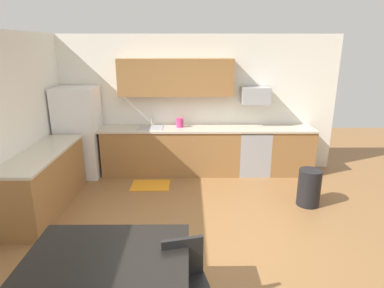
# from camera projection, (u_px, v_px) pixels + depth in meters

# --- Properties ---
(ground_plane) EXTENTS (12.00, 12.00, 0.00)m
(ground_plane) POSITION_uv_depth(u_px,v_px,m) (193.00, 235.00, 4.44)
(ground_plane) COLOR olive
(wall_back) EXTENTS (5.80, 0.10, 2.70)m
(wall_back) POSITION_uv_depth(u_px,v_px,m) (191.00, 104.00, 6.58)
(wall_back) COLOR white
(wall_back) RESTS_ON ground
(cabinet_run_back) EXTENTS (2.69, 0.60, 0.90)m
(cabinet_run_back) POSITION_uv_depth(u_px,v_px,m) (171.00, 151.00, 6.51)
(cabinet_run_back) COLOR olive
(cabinet_run_back) RESTS_ON ground
(cabinet_run_back_right) EXTENTS (0.86, 0.60, 0.90)m
(cabinet_run_back_right) POSITION_uv_depth(u_px,v_px,m) (289.00, 151.00, 6.52)
(cabinet_run_back_right) COLOR olive
(cabinet_run_back_right) RESTS_ON ground
(cabinet_run_left) EXTENTS (0.60, 2.00, 0.90)m
(cabinet_run_left) POSITION_uv_depth(u_px,v_px,m) (45.00, 182.00, 5.06)
(cabinet_run_left) COLOR olive
(cabinet_run_left) RESTS_ON ground
(countertop_back) EXTENTS (4.80, 0.64, 0.04)m
(countertop_back) POSITION_uv_depth(u_px,v_px,m) (192.00, 129.00, 6.37)
(countertop_back) COLOR beige
(countertop_back) RESTS_ON cabinet_run_back
(countertop_left) EXTENTS (0.64, 2.00, 0.04)m
(countertop_left) POSITION_uv_depth(u_px,v_px,m) (41.00, 153.00, 4.92)
(countertop_left) COLOR beige
(countertop_left) RESTS_ON cabinet_run_left
(upper_cabinets_back) EXTENTS (2.20, 0.34, 0.70)m
(upper_cabinets_back) POSITION_uv_depth(u_px,v_px,m) (176.00, 77.00, 6.21)
(upper_cabinets_back) COLOR olive
(refrigerator) EXTENTS (0.76, 0.70, 1.74)m
(refrigerator) POSITION_uv_depth(u_px,v_px,m) (79.00, 132.00, 6.30)
(refrigerator) COLOR white
(refrigerator) RESTS_ON ground
(oven_range) EXTENTS (0.60, 0.60, 0.91)m
(oven_range) POSITION_uv_depth(u_px,v_px,m) (253.00, 151.00, 6.52)
(oven_range) COLOR #999BA0
(oven_range) RESTS_ON ground
(microwave) EXTENTS (0.54, 0.36, 0.32)m
(microwave) POSITION_uv_depth(u_px,v_px,m) (255.00, 95.00, 6.29)
(microwave) COLOR #9EA0A5
(sink_basin) EXTENTS (0.48, 0.40, 0.14)m
(sink_basin) POSITION_uv_depth(u_px,v_px,m) (151.00, 131.00, 6.38)
(sink_basin) COLOR #A5A8AD
(sink_basin) RESTS_ON countertop_back
(sink_faucet) EXTENTS (0.02, 0.02, 0.24)m
(sink_faucet) POSITION_uv_depth(u_px,v_px,m) (152.00, 121.00, 6.50)
(sink_faucet) COLOR #B2B5BA
(sink_faucet) RESTS_ON countertop_back
(dining_table) EXTENTS (1.40, 0.90, 0.77)m
(dining_table) POSITION_uv_depth(u_px,v_px,m) (109.00, 258.00, 2.84)
(dining_table) COLOR black
(dining_table) RESTS_ON ground
(chair_near_table) EXTENTS (0.48, 0.48, 0.85)m
(chair_near_table) POSITION_uv_depth(u_px,v_px,m) (185.00, 280.00, 2.87)
(chair_near_table) COLOR black
(chair_near_table) RESTS_ON ground
(trash_bin) EXTENTS (0.36, 0.36, 0.60)m
(trash_bin) POSITION_uv_depth(u_px,v_px,m) (309.00, 188.00, 5.21)
(trash_bin) COLOR black
(trash_bin) RESTS_ON ground
(floor_mat) EXTENTS (0.70, 0.50, 0.01)m
(floor_mat) POSITION_uv_depth(u_px,v_px,m) (151.00, 185.00, 6.01)
(floor_mat) COLOR orange
(floor_mat) RESTS_ON ground
(kettle) EXTENTS (0.14, 0.14, 0.20)m
(kettle) POSITION_uv_depth(u_px,v_px,m) (180.00, 123.00, 6.39)
(kettle) COLOR #CC3372
(kettle) RESTS_ON countertop_back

